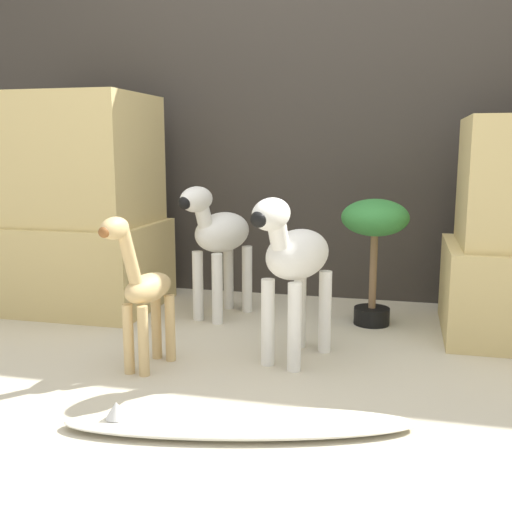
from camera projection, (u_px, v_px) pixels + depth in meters
ground_plane at (245, 385)px, 2.14m from camera, size 14.00×14.00×0.00m
wall_back at (310, 99)px, 3.27m from camera, size 6.40×0.08×2.20m
rock_pillar_left at (75, 208)px, 3.13m from camera, size 0.84×0.66×1.10m
zebra_right at (294, 260)px, 2.32m from camera, size 0.31×0.51×0.66m
zebra_left at (219, 237)px, 2.93m from camera, size 0.31×0.51×0.66m
giraffe_figurine at (143, 291)px, 2.24m from camera, size 0.16×0.40×0.60m
potted_palm_front at (375, 230)px, 2.80m from camera, size 0.32×0.32×0.60m
surfboard at (237, 422)px, 1.81m from camera, size 1.09×0.46×0.09m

